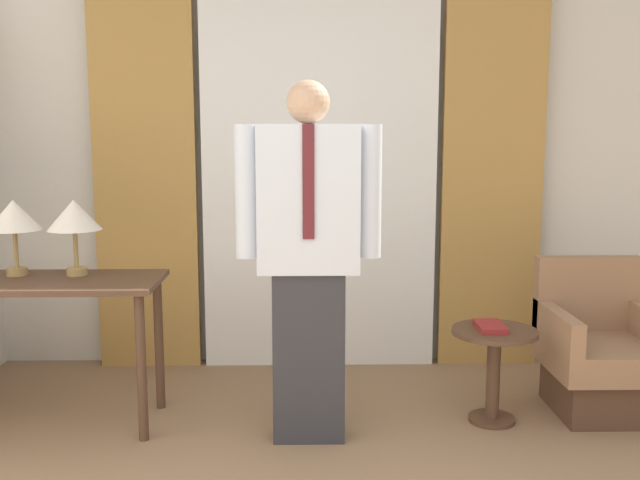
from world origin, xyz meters
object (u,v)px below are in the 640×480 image
armchair (600,357)px  book (490,326)px  table_lamp_right (74,217)px  side_table (494,359)px  desk (41,302)px  person (308,250)px  table_lamp_left (14,217)px

armchair → book: armchair is taller
table_lamp_right → side_table: bearing=-3.3°
side_table → desk: bearing=179.6°
table_lamp_right → side_table: size_ratio=0.79×
armchair → book: bearing=-167.8°
armchair → table_lamp_right: bearing=-179.5°
person → armchair: bearing=11.6°
side_table → table_lamp_left: bearing=177.1°
table_lamp_right → desk: bearing=-144.4°
table_lamp_right → armchair: 2.98m
desk → book: 2.37m
table_lamp_right → armchair: bearing=0.5°
table_lamp_right → side_table: table_lamp_right is taller
table_lamp_right → person: (1.24, -0.31, -0.13)m
person → armchair: 1.79m
table_lamp_left → book: table_lamp_left is taller
table_lamp_left → armchair: 3.29m
desk → armchair: 3.05m
table_lamp_left → side_table: 2.66m
table_lamp_right → side_table: (2.23, -0.13, -0.75)m
table_lamp_left → person: (1.56, -0.31, -0.13)m
table_lamp_right → person: bearing=-14.1°
side_table → table_lamp_right: bearing=176.7°
side_table → book: bearing=157.0°
desk → book: size_ratio=5.51×
desk → table_lamp_right: table_lamp_right is taller
desk → table_lamp_right: size_ratio=3.07×
person → side_table: person is taller
table_lamp_right → book: size_ratio=1.80×
table_lamp_left → person: 1.60m
desk → book: bearing=-0.1°
desk → book: (2.37, -0.01, -0.14)m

